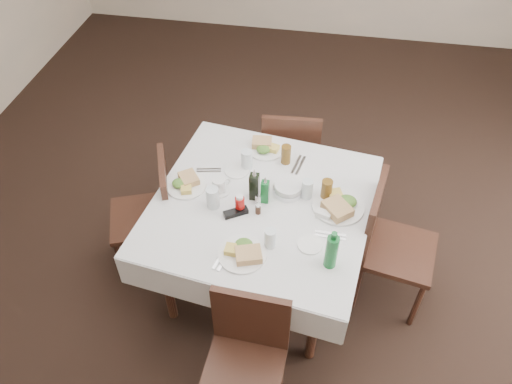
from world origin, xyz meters
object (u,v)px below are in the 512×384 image
water_n (247,160)px  water_s (270,238)px  water_w (213,198)px  coffee_mug (220,186)px  bread_basket (288,188)px  chair_north (291,151)px  dining_table (262,212)px  oil_cruet_green (265,191)px  ketchup_bottle (240,204)px  green_bottle (332,251)px  oil_cruet_dark (254,186)px  chair_east (386,239)px  chair_south (247,351)px  chair_west (153,208)px  water_e (307,189)px

water_n → water_s: (0.25, -0.60, -0.01)m
water_w → coffee_mug: 0.13m
water_n → bread_basket: (0.29, -0.17, -0.04)m
chair_north → dining_table: bearing=-95.7°
bread_basket → oil_cruet_green: bearing=-142.1°
ketchup_bottle → green_bottle: (0.54, -0.30, 0.06)m
water_w → ketchup_bottle: bearing=-3.1°
dining_table → oil_cruet_dark: (-0.05, 0.03, 0.18)m
dining_table → chair_east: size_ratio=1.55×
chair_south → water_w: 0.88m
water_s → ketchup_bottle: 0.31m
coffee_mug → chair_west: bearing=177.5°
chair_north → coffee_mug: size_ratio=6.67×
bread_basket → coffee_mug: (-0.41, -0.06, 0.01)m
bread_basket → green_bottle: bearing=-60.2°
dining_table → water_s: size_ratio=11.93×
oil_cruet_green → green_bottle: size_ratio=0.77×
green_bottle → oil_cruet_green: bearing=135.8°
water_n → oil_cruet_dark: oil_cruet_dark is taller
chair_east → water_e: size_ratio=7.44×
water_s → oil_cruet_green: 0.34m
water_n → water_w: size_ratio=0.96×
dining_table → water_n: size_ratio=10.80×
chair_west → water_n: size_ratio=6.56×
water_n → water_w: water_w is taller
water_n → coffee_mug: water_n is taller
chair_east → chair_south: bearing=-129.4°
chair_south → water_s: 0.60m
chair_south → water_n: water_n is taller
chair_north → bread_basket: 0.76m
chair_east → water_s: bearing=-151.5°
oil_cruet_dark → coffee_mug: 0.22m
water_w → dining_table: bearing=15.9°
bread_basket → coffee_mug: bearing=-171.2°
water_w → bread_basket: 0.46m
chair_west → bread_basket: size_ratio=4.63×
water_n → ketchup_bottle: 0.38m
water_n → dining_table: bearing=-63.2°
chair_west → coffee_mug: (0.47, -0.02, 0.31)m
chair_south → dining_table: bearing=94.4°
chair_south → chair_east: 1.12m
chair_east → ketchup_bottle: (-0.89, -0.14, 0.29)m
chair_west → green_bottle: size_ratio=3.44×
chair_north → oil_cruet_green: 0.87m
chair_south → oil_cruet_dark: size_ratio=3.71×
chair_west → ketchup_bottle: 0.72m
bread_basket → green_bottle: 0.58m
chair_north → chair_east: chair_east is taller
oil_cruet_dark → chair_east: bearing=1.3°
chair_east → ketchup_bottle: size_ratio=7.62×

